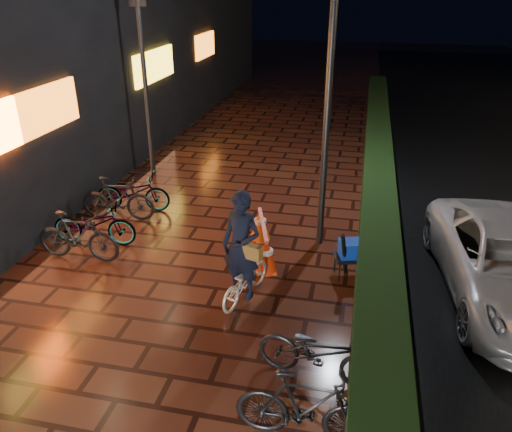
% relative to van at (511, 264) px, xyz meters
% --- Properties ---
extents(ground, '(80.00, 80.00, 0.00)m').
position_rel_van_xyz_m(ground, '(-5.48, -2.48, -0.65)').
color(ground, '#381911').
rests_on(ground, ground).
extents(hedge, '(0.70, 20.00, 1.00)m').
position_rel_van_xyz_m(hedge, '(-2.18, 5.52, -0.15)').
color(hedge, black).
rests_on(hedge, ground).
extents(van, '(2.52, 4.78, 1.28)m').
position_rel_van_xyz_m(van, '(0.00, 0.00, 0.00)').
color(van, silver).
rests_on(van, ground).
extents(lamp_post_hedge, '(0.47, 0.27, 5.04)m').
position_rel_van_xyz_m(lamp_post_hedge, '(-3.32, 1.29, 2.13)').
color(lamp_post_hedge, black).
rests_on(lamp_post_hedge, ground).
extents(lamp_post_sf, '(0.45, 0.14, 4.65)m').
position_rel_van_xyz_m(lamp_post_sf, '(-8.34, 4.43, 1.91)').
color(lamp_post_sf, black).
rests_on(lamp_post_sf, ground).
extents(cyclist, '(0.89, 1.48, 2.00)m').
position_rel_van_xyz_m(cyclist, '(-4.38, -1.03, 0.10)').
color(cyclist, white).
rests_on(cyclist, ground).
extents(traffic_barrier, '(0.84, 1.69, 0.69)m').
position_rel_van_xyz_m(traffic_barrier, '(-4.37, 0.56, -0.30)').
color(traffic_barrier, red).
rests_on(traffic_barrier, ground).
extents(cart_assembly, '(0.66, 0.71, 1.04)m').
position_rel_van_xyz_m(cart_assembly, '(-2.67, 0.08, -0.11)').
color(cart_assembly, black).
rests_on(cart_assembly, ground).
extents(parked_bikes_storefront, '(1.88, 3.03, 1.01)m').
position_rel_van_xyz_m(parked_bikes_storefront, '(-7.82, 0.84, -0.17)').
color(parked_bikes_storefront, black).
rests_on(parked_bikes_storefront, ground).
extents(parked_bikes_hedge, '(1.80, 1.71, 1.01)m').
position_rel_van_xyz_m(parked_bikes_hedge, '(-2.97, -3.11, -0.17)').
color(parked_bikes_hedge, black).
rests_on(parked_bikes_hedge, ground).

